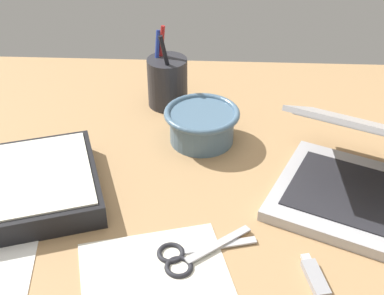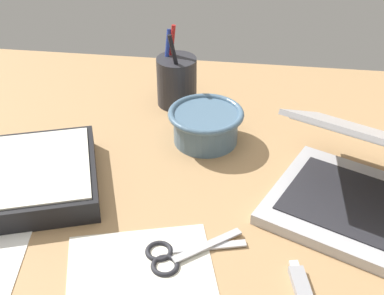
% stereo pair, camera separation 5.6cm
% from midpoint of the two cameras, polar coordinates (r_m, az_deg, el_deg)
% --- Properties ---
extents(desk_top, '(1.40, 1.00, 0.02)m').
position_cam_midpoint_polar(desk_top, '(0.84, -0.02, -6.49)').
color(desk_top, tan).
rests_on(desk_top, ground).
extents(bowl, '(0.13, 0.13, 0.06)m').
position_cam_midpoint_polar(bowl, '(0.95, -0.85, 2.49)').
color(bowl, slate).
rests_on(bowl, desk_top).
extents(pen_cup, '(0.08, 0.08, 0.16)m').
position_cam_midpoint_polar(pen_cup, '(1.06, -4.37, 7.00)').
color(pen_cup, '#28282D').
rests_on(pen_cup, desk_top).
extents(scissors, '(0.14, 0.10, 0.01)m').
position_cam_midpoint_polar(scissors, '(0.74, -3.03, -11.52)').
color(scissors, '#B7B7BC').
rests_on(scissors, desk_top).
extents(usb_drive, '(0.03, 0.07, 0.01)m').
position_cam_midpoint_polar(usb_drive, '(0.73, 10.51, -13.50)').
color(usb_drive, '#99999E').
rests_on(usb_drive, desk_top).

